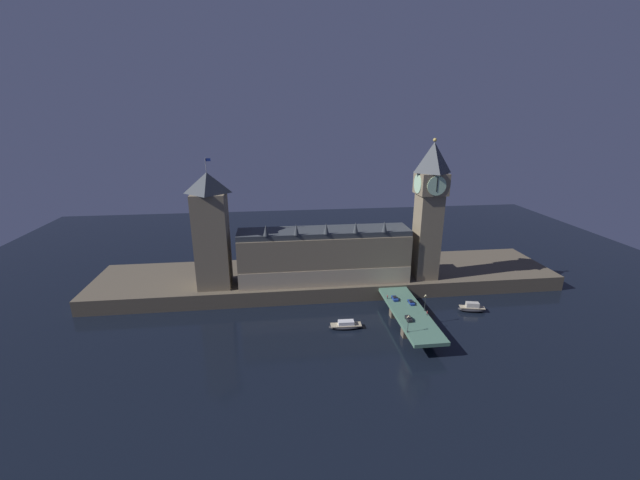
# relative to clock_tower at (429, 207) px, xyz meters

# --- Properties ---
(ground_plane) EXTENTS (400.00, 400.00, 0.00)m
(ground_plane) POSITION_rel_clock_tower_xyz_m (-43.81, -26.68, -40.59)
(ground_plane) COLOR black
(embankment) EXTENTS (220.00, 42.00, 6.93)m
(embankment) POSITION_rel_clock_tower_xyz_m (-43.81, 12.32, -37.13)
(embankment) COLOR brown
(embankment) RESTS_ON ground_plane
(parliament_hall) EXTENTS (76.98, 16.39, 29.17)m
(parliament_hall) POSITION_rel_clock_tower_xyz_m (-47.28, 1.84, -21.55)
(parliament_hall) COLOR #7F7056
(parliament_hall) RESTS_ON embankment
(clock_tower) EXTENTS (12.73, 12.84, 63.77)m
(clock_tower) POSITION_rel_clock_tower_xyz_m (0.00, 0.00, 0.00)
(clock_tower) COLOR #7F7056
(clock_tower) RESTS_ON embankment
(victoria_tower) EXTENTS (14.27, 14.27, 56.56)m
(victoria_tower) POSITION_rel_clock_tower_xyz_m (-96.38, 1.81, -8.25)
(victoria_tower) COLOR #7F7056
(victoria_tower) RESTS_ON embankment
(bridge) EXTENTS (12.71, 46.00, 6.19)m
(bridge) POSITION_rel_clock_tower_xyz_m (-17.53, -31.68, -36.00)
(bridge) COLOR #4C7560
(bridge) RESTS_ON ground_plane
(car_northbound_lead) EXTENTS (2.01, 4.21, 1.47)m
(car_northbound_lead) POSITION_rel_clock_tower_xyz_m (-20.33, -20.87, -33.72)
(car_northbound_lead) COLOR navy
(car_northbound_lead) RESTS_ON bridge
(car_northbound_trail) EXTENTS (1.88, 4.15, 1.57)m
(car_northbound_trail) POSITION_rel_clock_tower_xyz_m (-20.33, -38.20, -33.68)
(car_northbound_trail) COLOR black
(car_northbound_trail) RESTS_ON bridge
(car_southbound_trail) EXTENTS (1.88, 4.42, 1.31)m
(car_southbound_trail) POSITION_rel_clock_tower_xyz_m (-14.74, -25.10, -33.80)
(car_southbound_trail) COLOR navy
(car_southbound_trail) RESTS_ON bridge
(pedestrian_mid_walk) EXTENTS (0.38, 0.38, 1.83)m
(pedestrian_mid_walk) POSITION_rel_clock_tower_xyz_m (-11.94, -35.32, -33.43)
(pedestrian_mid_walk) COLOR black
(pedestrian_mid_walk) RESTS_ON bridge
(pedestrian_far_rail) EXTENTS (0.38, 0.38, 1.70)m
(pedestrian_far_rail) POSITION_rel_clock_tower_xyz_m (-23.13, -19.54, -33.51)
(pedestrian_far_rail) COLOR black
(pedestrian_far_rail) RESTS_ON bridge
(street_lamp_near) EXTENTS (1.34, 0.60, 6.58)m
(street_lamp_near) POSITION_rel_clock_tower_xyz_m (-23.53, -46.40, -30.29)
(street_lamp_near) COLOR #2D3333
(street_lamp_near) RESTS_ON bridge
(street_lamp_mid) EXTENTS (1.34, 0.60, 6.96)m
(street_lamp_mid) POSITION_rel_clock_tower_xyz_m (-11.54, -31.68, -30.06)
(street_lamp_mid) COLOR #2D3333
(street_lamp_mid) RESTS_ON bridge
(boat_upstream) EXTENTS (13.84, 4.92, 3.16)m
(boat_upstream) POSITION_rel_clock_tower_xyz_m (-42.74, -30.59, -39.44)
(boat_upstream) COLOR #28282D
(boat_upstream) RESTS_ON ground_plane
(boat_downstream) EXTENTS (12.22, 6.38, 4.17)m
(boat_downstream) POSITION_rel_clock_tower_xyz_m (13.09, -23.42, -39.07)
(boat_downstream) COLOR #28282D
(boat_downstream) RESTS_ON ground_plane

